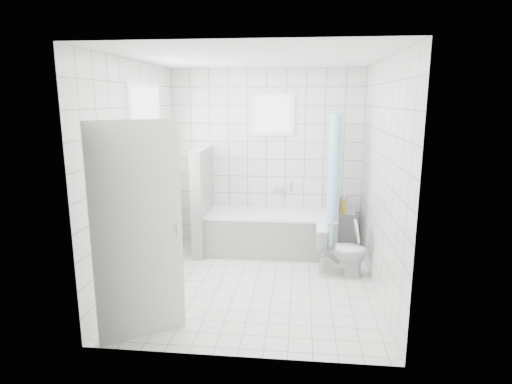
# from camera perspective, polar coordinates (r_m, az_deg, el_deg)

# --- Properties ---
(ground) EXTENTS (3.00, 3.00, 0.00)m
(ground) POSITION_cam_1_polar(r_m,az_deg,el_deg) (5.25, -0.04, -12.11)
(ground) COLOR white
(ground) RESTS_ON ground
(ceiling) EXTENTS (3.00, 3.00, 0.00)m
(ceiling) POSITION_cam_1_polar(r_m,az_deg,el_deg) (4.80, -0.05, 17.45)
(ceiling) COLOR white
(ceiling) RESTS_ON ground
(wall_back) EXTENTS (2.80, 0.02, 2.60)m
(wall_back) POSITION_cam_1_polar(r_m,az_deg,el_deg) (6.33, 1.39, 4.40)
(wall_back) COLOR white
(wall_back) RESTS_ON ground
(wall_front) EXTENTS (2.80, 0.02, 2.60)m
(wall_front) POSITION_cam_1_polar(r_m,az_deg,el_deg) (3.41, -2.71, -2.46)
(wall_front) COLOR white
(wall_front) RESTS_ON ground
(wall_left) EXTENTS (0.02, 3.00, 2.60)m
(wall_left) POSITION_cam_1_polar(r_m,az_deg,el_deg) (5.19, -15.60, 2.22)
(wall_left) COLOR white
(wall_left) RESTS_ON ground
(wall_right) EXTENTS (0.02, 3.00, 2.60)m
(wall_right) POSITION_cam_1_polar(r_m,az_deg,el_deg) (4.92, 16.42, 1.62)
(wall_right) COLOR white
(wall_right) RESTS_ON ground
(window_left) EXTENTS (0.01, 0.90, 1.40)m
(window_left) POSITION_cam_1_polar(r_m,az_deg,el_deg) (5.42, -14.18, 5.90)
(window_left) COLOR white
(window_left) RESTS_ON wall_left
(window_back) EXTENTS (0.50, 0.01, 0.50)m
(window_back) POSITION_cam_1_polar(r_m,az_deg,el_deg) (6.23, 2.32, 10.26)
(window_back) COLOR white
(window_back) RESTS_ON wall_back
(window_sill) EXTENTS (0.18, 1.02, 0.08)m
(window_sill) POSITION_cam_1_polar(r_m,az_deg,el_deg) (5.53, -13.35, -1.74)
(window_sill) COLOR white
(window_sill) RESTS_ON wall_left
(door) EXTENTS (0.69, 0.48, 2.00)m
(door) POSITION_cam_1_polar(r_m,az_deg,el_deg) (3.95, -15.45, -5.34)
(door) COLOR silver
(door) RESTS_ON ground
(bathtub) EXTENTS (1.82, 0.77, 0.58)m
(bathtub) POSITION_cam_1_polar(r_m,az_deg,el_deg) (6.18, 1.99, -5.40)
(bathtub) COLOR white
(bathtub) RESTS_ON ground
(partition_wall) EXTENTS (0.15, 0.85, 1.50)m
(partition_wall) POSITION_cam_1_polar(r_m,az_deg,el_deg) (6.16, -7.09, -1.13)
(partition_wall) COLOR white
(partition_wall) RESTS_ON ground
(tiled_ledge) EXTENTS (0.40, 0.24, 0.55)m
(tiled_ledge) POSITION_cam_1_polar(r_m,az_deg,el_deg) (6.45, 11.24, -5.03)
(tiled_ledge) COLOR white
(tiled_ledge) RESTS_ON ground
(toilet) EXTENTS (0.64, 0.37, 0.64)m
(toilet) POSITION_cam_1_polar(r_m,az_deg,el_deg) (5.47, 11.27, -7.70)
(toilet) COLOR white
(toilet) RESTS_ON ground
(curtain_rod) EXTENTS (0.02, 0.80, 0.02)m
(curtain_rod) POSITION_cam_1_polar(r_m,az_deg,el_deg) (5.87, 10.53, 10.44)
(curtain_rod) COLOR silver
(curtain_rod) RESTS_ON wall_back
(shower_curtain) EXTENTS (0.14, 0.48, 1.78)m
(shower_curtain) POSITION_cam_1_polar(r_m,az_deg,el_deg) (5.84, 10.29, 1.55)
(shower_curtain) COLOR #4EABE6
(shower_curtain) RESTS_ON curtain_rod
(tub_faucet) EXTENTS (0.18, 0.06, 0.06)m
(tub_faucet) POSITION_cam_1_polar(r_m,az_deg,el_deg) (6.36, 3.14, 0.30)
(tub_faucet) COLOR silver
(tub_faucet) RESTS_ON wall_back
(sill_bottles) EXTENTS (0.16, 0.77, 0.32)m
(sill_bottles) POSITION_cam_1_polar(r_m,az_deg,el_deg) (5.41, -13.62, -0.22)
(sill_bottles) COLOR #319DDE
(sill_bottles) RESTS_ON window_sill
(ledge_bottles) EXTENTS (0.17, 0.18, 0.23)m
(ledge_bottles) POSITION_cam_1_polar(r_m,az_deg,el_deg) (6.31, 11.26, -1.80)
(ledge_bottles) COLOR #191ACA
(ledge_bottles) RESTS_ON tiled_ledge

